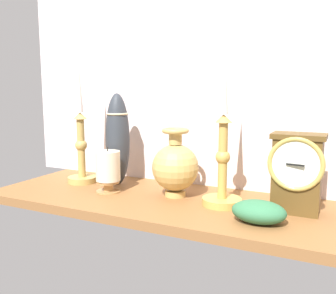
{
  "coord_description": "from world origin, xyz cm",
  "views": [
    {
      "loc": [
        42.4,
        -87.42,
        29.08
      ],
      "look_at": [
        -0.17,
        0.0,
        14.0
      ],
      "focal_mm": 40.19,
      "sensor_mm": 36.0,
      "label": 1
    }
  ],
  "objects_px": {
    "pillar_candle_front": "(108,170)",
    "tall_ceramic_vase": "(118,139)",
    "candlestick_tall_left": "(223,163)",
    "brass_vase_bulbous": "(175,166)",
    "mantel_clock": "(297,172)",
    "candlestick_tall_center": "(81,145)"
  },
  "relations": [
    {
      "from": "candlestick_tall_left",
      "to": "candlestick_tall_center",
      "type": "bearing_deg",
      "value": 175.98
    },
    {
      "from": "candlestick_tall_left",
      "to": "tall_ceramic_vase",
      "type": "distance_m",
      "value": 0.36
    },
    {
      "from": "candlestick_tall_left",
      "to": "pillar_candle_front",
      "type": "distance_m",
      "value": 0.33
    },
    {
      "from": "pillar_candle_front",
      "to": "tall_ceramic_vase",
      "type": "relative_size",
      "value": 0.47
    },
    {
      "from": "candlestick_tall_left",
      "to": "brass_vase_bulbous",
      "type": "distance_m",
      "value": 0.14
    },
    {
      "from": "tall_ceramic_vase",
      "to": "brass_vase_bulbous",
      "type": "bearing_deg",
      "value": -11.3
    },
    {
      "from": "mantel_clock",
      "to": "candlestick_tall_left",
      "type": "xyz_separation_m",
      "value": [
        -0.17,
        -0.02,
        0.01
      ]
    },
    {
      "from": "mantel_clock",
      "to": "candlestick_tall_left",
      "type": "relative_size",
      "value": 0.49
    },
    {
      "from": "candlestick_tall_left",
      "to": "pillar_candle_front",
      "type": "bearing_deg",
      "value": -175.88
    },
    {
      "from": "candlestick_tall_center",
      "to": "pillar_candle_front",
      "type": "distance_m",
      "value": 0.16
    },
    {
      "from": "brass_vase_bulbous",
      "to": "pillar_candle_front",
      "type": "relative_size",
      "value": 1.44
    },
    {
      "from": "candlestick_tall_center",
      "to": "tall_ceramic_vase",
      "type": "bearing_deg",
      "value": 15.19
    },
    {
      "from": "candlestick_tall_center",
      "to": "brass_vase_bulbous",
      "type": "xyz_separation_m",
      "value": [
        0.33,
        -0.01,
        -0.04
      ]
    },
    {
      "from": "pillar_candle_front",
      "to": "tall_ceramic_vase",
      "type": "xyz_separation_m",
      "value": [
        -0.02,
        0.09,
        0.08
      ]
    },
    {
      "from": "mantel_clock",
      "to": "tall_ceramic_vase",
      "type": "xyz_separation_m",
      "value": [
        -0.53,
        0.04,
        0.04
      ]
    },
    {
      "from": "brass_vase_bulbous",
      "to": "pillar_candle_front",
      "type": "xyz_separation_m",
      "value": [
        -0.19,
        -0.05,
        -0.02
      ]
    },
    {
      "from": "mantel_clock",
      "to": "pillar_candle_front",
      "type": "bearing_deg",
      "value": -174.93
    },
    {
      "from": "candlestick_tall_center",
      "to": "tall_ceramic_vase",
      "type": "height_order",
      "value": "candlestick_tall_center"
    },
    {
      "from": "mantel_clock",
      "to": "pillar_candle_front",
      "type": "relative_size",
      "value": 1.45
    },
    {
      "from": "brass_vase_bulbous",
      "to": "pillar_candle_front",
      "type": "distance_m",
      "value": 0.2
    },
    {
      "from": "mantel_clock",
      "to": "brass_vase_bulbous",
      "type": "height_order",
      "value": "mantel_clock"
    },
    {
      "from": "candlestick_tall_center",
      "to": "candlestick_tall_left",
      "type": "bearing_deg",
      "value": -4.02
    }
  ]
}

